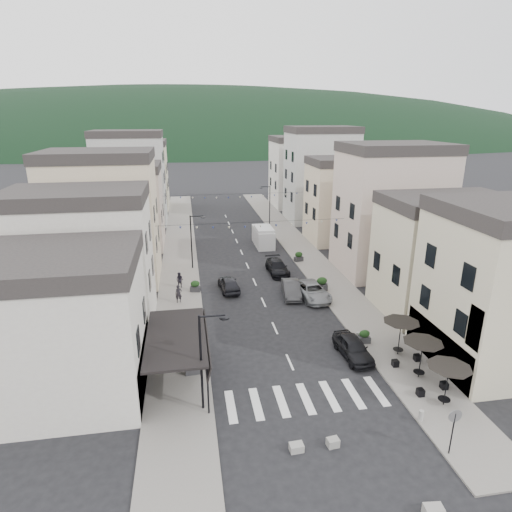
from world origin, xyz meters
The scene contains 32 objects.
ground centered at (0.00, 0.00, 0.00)m, with size 700.00×700.00×0.00m, color black.
sidewalk_left centered at (-7.50, 32.00, 0.06)m, with size 4.00×76.00×0.12m, color slate.
sidewalk_right centered at (7.50, 32.00, 0.06)m, with size 4.00×76.00×0.12m, color slate.
hill_backdrop centered at (0.00, 300.00, 0.00)m, with size 640.00×360.00×70.00m, color black.
boutique_building centered at (-15.50, 5.00, 4.00)m, with size 12.00×8.00×8.00m, color beige.
boutique_awning centered at (-7.25, 5.00, 3.11)m, with size 3.77×7.50×3.28m.
buildings_row_left centered at (-14.50, 37.75, 6.12)m, with size 10.20×54.16×14.00m.
buildings_row_right centered at (14.50, 36.59, 6.32)m, with size 10.20×54.16×14.50m.
cafe_terrace centered at (7.70, 2.80, 2.36)m, with size 2.50×8.10×2.53m.
streetlamp_left_near centered at (-5.82, 2.00, 3.70)m, with size 1.70×0.56×6.00m.
streetlamp_left_far centered at (-5.82, 26.00, 3.70)m, with size 1.70×0.56×6.00m.
streetlamp_right_far centered at (5.82, 44.00, 3.70)m, with size 1.70×0.56×6.00m.
traffic_sign centered at (5.80, -3.50, 1.93)m, with size 0.70×0.07×2.70m.
bollards centered at (0.00, 5.50, 0.42)m, with size 11.66×10.26×0.60m.
bunting_near centered at (0.00, 22.00, 5.65)m, with size 19.00×0.28×0.62m.
bunting_far centered at (0.00, 38.00, 5.65)m, with size 19.00×0.28×0.62m.
parked_car_a centered at (4.51, 6.00, 0.72)m, with size 1.69×4.21×1.43m, color black.
parked_car_b centered at (2.80, 16.99, 0.71)m, with size 1.49×4.28×1.41m, color #2E2E31.
parked_car_c centered at (4.60, 16.17, 0.71)m, with size 2.35×5.09×1.41m, color gray.
parked_car_d centered at (2.80, 23.10, 0.69)m, with size 1.93×4.74×1.37m, color black.
parked_car_e centered at (-2.80, 19.22, 0.70)m, with size 1.65×4.11×1.40m, color black.
delivery_van centered at (3.17, 33.36, 1.26)m, with size 2.13×5.37×2.57m.
pedestrian_a centered at (-7.53, 17.01, 0.93)m, with size 0.59×0.39×1.63m, color black.
pedestrian_b centered at (-7.45, 20.51, 0.89)m, with size 0.75×0.58×1.54m, color black.
concrete_block_a centered at (3.15, -6.50, 0.25)m, with size 0.80×0.50×0.50m, color gray.
concrete_block_b centered at (0.31, -1.97, 0.23)m, with size 0.60×0.45×0.45m, color gray.
concrete_block_c centered at (-1.61, -1.96, 0.20)m, with size 0.70×0.50×0.40m, color gray.
planter_la centered at (-6.57, 5.60, 0.66)m, with size 1.03×0.60×1.12m.
planter_lb centered at (-6.00, 19.29, 0.65)m, with size 1.06×0.73×1.09m.
planter_ra centered at (6.00, 7.52, 0.61)m, with size 0.93×0.55×1.00m.
planter_rb centered at (6.00, 17.70, 0.74)m, with size 1.26×0.90×1.27m.
planter_rc centered at (6.00, 26.28, 0.66)m, with size 1.09×0.76×1.12m.
Camera 1 is at (-6.48, -18.79, 16.14)m, focal length 30.00 mm.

